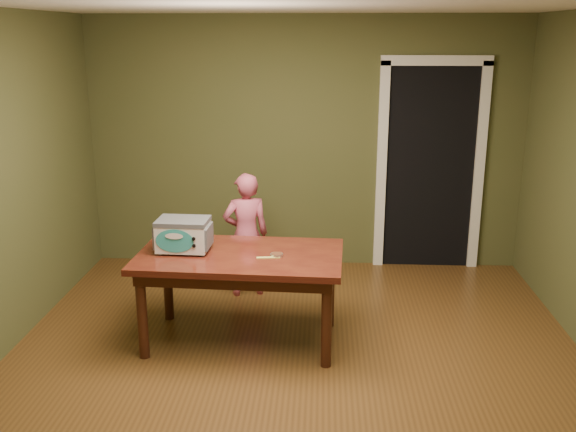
{
  "coord_description": "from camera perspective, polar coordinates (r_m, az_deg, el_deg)",
  "views": [
    {
      "loc": [
        0.19,
        -4.1,
        2.42
      ],
      "look_at": [
        -0.09,
        1.0,
        0.95
      ],
      "focal_mm": 40.0,
      "sensor_mm": 36.0,
      "label": 1
    }
  ],
  "objects": [
    {
      "name": "floor",
      "position": [
        4.77,
        0.47,
        -14.46
      ],
      "size": [
        5.0,
        5.0,
        0.0
      ],
      "primitive_type": "plane",
      "color": "brown",
      "rests_on": "ground"
    },
    {
      "name": "room_shell",
      "position": [
        4.17,
        0.52,
        6.2
      ],
      "size": [
        4.52,
        5.02,
        2.61
      ],
      "color": "#4A4C28",
      "rests_on": "ground"
    },
    {
      "name": "doorway",
      "position": [
        7.11,
        12.12,
        4.61
      ],
      "size": [
        1.1,
        0.66,
        2.25
      ],
      "color": "black",
      "rests_on": "ground"
    },
    {
      "name": "dining_table",
      "position": [
        5.08,
        -4.28,
        -4.39
      ],
      "size": [
        1.64,
        0.97,
        0.75
      ],
      "rotation": [
        0.0,
        0.0,
        -0.04
      ],
      "color": "#3D120D",
      "rests_on": "floor"
    },
    {
      "name": "toy_oven",
      "position": [
        5.11,
        -9.29,
        -1.58
      ],
      "size": [
        0.44,
        0.31,
        0.26
      ],
      "rotation": [
        0.0,
        0.0,
        -0.04
      ],
      "color": "#4C4F54",
      "rests_on": "dining_table"
    },
    {
      "name": "baking_pan",
      "position": [
        4.96,
        -1.02,
        -3.46
      ],
      "size": [
        0.1,
        0.1,
        0.02
      ],
      "color": "silver",
      "rests_on": "dining_table"
    },
    {
      "name": "spatula",
      "position": [
        4.93,
        -1.77,
        -3.71
      ],
      "size": [
        0.18,
        0.04,
        0.01
      ],
      "primitive_type": "cube",
      "rotation": [
        0.0,
        0.0,
        0.11
      ],
      "color": "#ECE966",
      "rests_on": "dining_table"
    },
    {
      "name": "child",
      "position": [
        6.02,
        -3.75,
        -1.69
      ],
      "size": [
        0.49,
        0.39,
        1.18
      ],
      "primitive_type": "imported",
      "rotation": [
        0.0,
        0.0,
        3.42
      ],
      "color": "#C7526D",
      "rests_on": "floor"
    }
  ]
}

